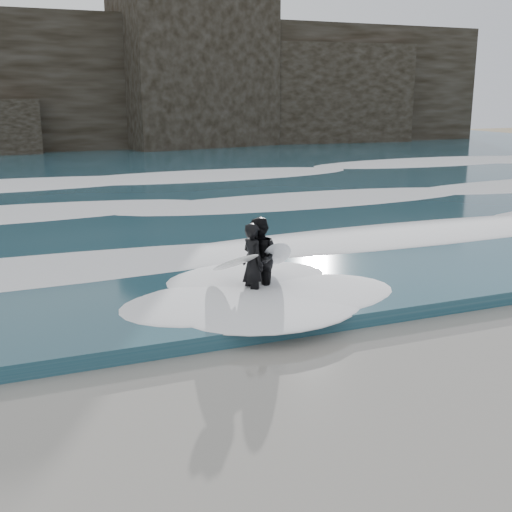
# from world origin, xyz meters

# --- Properties ---
(ground) EXTENTS (120.00, 120.00, 0.00)m
(ground) POSITION_xyz_m (0.00, 0.00, 0.00)
(ground) COLOR olive
(ground) RESTS_ON ground
(sea) EXTENTS (90.00, 52.00, 0.30)m
(sea) POSITION_xyz_m (0.00, 29.00, 0.15)
(sea) COLOR #1F4656
(sea) RESTS_ON ground
(headland) EXTENTS (70.00, 9.00, 10.00)m
(headland) POSITION_xyz_m (0.00, 46.00, 5.00)
(headland) COLOR black
(headland) RESTS_ON ground
(foam_near) EXTENTS (60.00, 3.20, 0.20)m
(foam_near) POSITION_xyz_m (0.00, 9.00, 0.40)
(foam_near) COLOR white
(foam_near) RESTS_ON sea
(foam_mid) EXTENTS (60.00, 4.00, 0.24)m
(foam_mid) POSITION_xyz_m (0.00, 16.00, 0.42)
(foam_mid) COLOR white
(foam_mid) RESTS_ON sea
(foam_far) EXTENTS (60.00, 4.80, 0.30)m
(foam_far) POSITION_xyz_m (0.00, 25.00, 0.45)
(foam_far) COLOR white
(foam_far) RESTS_ON sea
(surfer_left) EXTENTS (1.03, 1.97, 1.73)m
(surfer_left) POSITION_xyz_m (-1.50, 5.30, 0.87)
(surfer_left) COLOR black
(surfer_left) RESTS_ON ground
(surfer_right) EXTENTS (1.43, 2.09, 1.81)m
(surfer_right) POSITION_xyz_m (-1.18, 5.41, 0.91)
(surfer_right) COLOR black
(surfer_right) RESTS_ON ground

